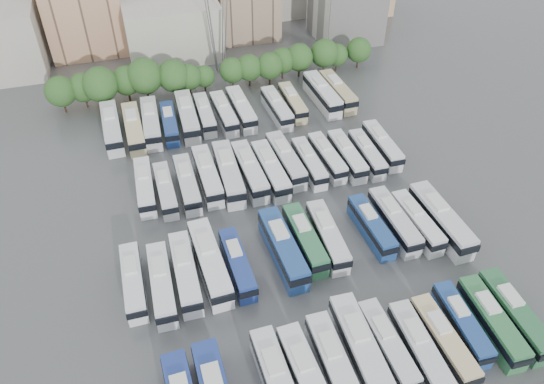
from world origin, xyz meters
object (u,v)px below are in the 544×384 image
object	(u,v)px
bus_r1_s12	(417,222)
bus_r2_s6	(250,171)
bus_r1_s13	(441,220)
bus_r3_s3	(170,123)
bus_r3_s5	(205,114)
bus_r3_s13	(337,91)
bus_r1_s1	(162,284)
bus_r2_s5	(228,173)
bus_r0_s8	(387,345)
bus_r2_s1	(145,186)
bus_r1_s4	(237,264)
bus_r3_s7	(241,109)
bus_r1_s2	(185,273)
bus_r0_s9	(420,350)
bus_r3_s9	(277,108)
bus_r2_s12	(367,154)
bus_r1_s8	(327,236)
bus_r3_s12	(322,94)
bus_r0_s4	(278,383)
bus_r2_s13	(382,145)
bus_r3_s4	(187,116)
bus_r2_s10	(327,157)
bus_r0_s11	(461,323)
bus_r2_s4	(207,175)
bus_r3_s10	(293,102)
bus_r0_s6	(334,366)
bus_r2_s3	(187,184)
bus_r2_s7	(271,170)
bus_r3_s1	(134,128)
bus_r0_s5	(307,379)
bus_r0_s7	(361,350)
bus_r2_s8	(286,160)
bus_r1_s7	(305,239)
bus_r1_s0	(133,282)
bus_r0_s12	(491,321)
bus_r2_s11	(347,155)
bus_r2_s2	(166,190)
bus_r1_s11	(394,221)
bus_r0_s13	(514,314)
bus_r2_s9	(309,163)
bus_r3_s0	(112,127)
bus_r1_s6	(283,248)
bus_r0_s10	(443,341)

from	to	relation	value
bus_r1_s12	bus_r2_s6	bearing A→B (deg)	135.40
bus_r1_s13	bus_r3_s3	distance (m)	49.40
bus_r3_s5	bus_r3_s13	xyz separation A→B (m)	(26.32, 0.50, 0.19)
bus_r1_s1	bus_r2_s5	distance (m)	23.20
bus_r0_s8	bus_r2_s1	world-z (taller)	bus_r2_s1
bus_r1_s4	bus_r3_s7	size ratio (longest dim) A/B	0.90
bus_r1_s1	bus_r2_s6	distance (m)	25.03
bus_r1_s2	bus_r2_s6	xyz separation A→B (m)	(13.31, 17.92, 0.10)
bus_r0_s9	bus_r3_s9	size ratio (longest dim) A/B	1.00
bus_r2_s12	bus_r1_s8	bearing A→B (deg)	-128.34
bus_r1_s8	bus_r1_s12	xyz separation A→B (m)	(13.22, -0.98, -0.10)
bus_r1_s4	bus_r3_s12	distance (m)	45.64
bus_r0_s4	bus_r3_s12	world-z (taller)	bus_r3_s12
bus_r0_s9	bus_r2_s12	distance (m)	37.27
bus_r2_s13	bus_r3_s4	size ratio (longest dim) A/B	0.85
bus_r1_s2	bus_r2_s13	xyz separation A→B (m)	(36.64, 18.54, -0.11)
bus_r1_s12	bus_r2_s10	world-z (taller)	bus_r1_s12
bus_r0_s4	bus_r1_s12	distance (m)	31.91
bus_r0_s11	bus_r1_s8	distance (m)	20.41
bus_r2_s4	bus_r3_s10	distance (m)	26.50
bus_r0_s6	bus_r2_s12	xyz separation A→B (m)	(19.92, 34.99, -0.19)
bus_r2_s3	bus_r2_s7	xyz separation A→B (m)	(13.23, -0.65, 0.12)
bus_r2_s5	bus_r1_s13	bearing A→B (deg)	-33.56
bus_r2_s1	bus_r3_s13	bearing A→B (deg)	27.12
bus_r0_s8	bus_r3_s10	size ratio (longest dim) A/B	1.01
bus_r1_s4	bus_r3_s1	xyz separation A→B (m)	(-9.83, 35.78, 0.30)
bus_r2_s3	bus_r2_s6	bearing A→B (deg)	1.00
bus_r0_s5	bus_r0_s7	xyz separation A→B (m)	(6.90, 1.46, 0.17)
bus_r2_s4	bus_r3_s10	size ratio (longest dim) A/B	1.12
bus_r0_s9	bus_r2_s8	size ratio (longest dim) A/B	0.94
bus_r0_s9	bus_r1_s7	xyz separation A→B (m)	(-6.49, 20.10, 0.02)
bus_r1_s0	bus_r2_s3	xyz separation A→B (m)	(9.86, 17.26, 0.09)
bus_r0_s8	bus_r2_s8	size ratio (longest dim) A/B	0.89
bus_r0_s12	bus_r2_s7	size ratio (longest dim) A/B	0.94
bus_r2_s11	bus_r1_s4	bearing A→B (deg)	-142.41
bus_r1_s2	bus_r3_s5	distance (m)	38.13
bus_r2_s10	bus_r3_s13	distance (m)	21.51
bus_r1_s0	bus_r0_s5	bearing A→B (deg)	-48.82
bus_r2_s2	bus_r3_s13	size ratio (longest dim) A/B	0.86
bus_r1_s11	bus_r2_s5	distance (m)	26.43
bus_r0_s5	bus_r0_s8	bearing A→B (deg)	5.26
bus_r0_s13	bus_r3_s13	world-z (taller)	bus_r3_s13
bus_r2_s12	bus_r3_s12	size ratio (longest dim) A/B	0.83
bus_r2_s5	bus_r2_s9	bearing A→B (deg)	-0.62
bus_r2_s5	bus_r3_s10	bearing A→B (deg)	49.61
bus_r3_s0	bus_r3_s7	distance (m)	23.38
bus_r1_s6	bus_r1_s8	bearing A→B (deg)	2.90
bus_r0_s11	bus_r2_s8	distance (m)	37.38
bus_r0_s6	bus_r2_s11	bearing A→B (deg)	65.79
bus_r0_s10	bus_r3_s12	xyz separation A→B (m)	(6.58, 55.55, 0.28)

